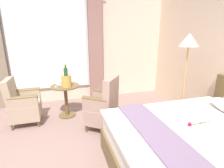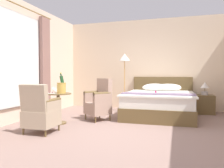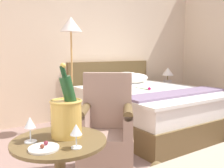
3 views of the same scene
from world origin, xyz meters
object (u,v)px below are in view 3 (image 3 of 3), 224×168
Objects in this scene: nightstand at (167,97)px; floor_lamp_brass at (71,35)px; armchair_by_window at (107,129)px; bedside_lamp at (168,74)px; snack_plate at (44,148)px; wine_glass_near_bucket at (30,124)px; bed at (145,105)px; champagne_bucket at (67,113)px; wine_glass_near_edge at (76,131)px.

floor_lamp_brass reaches higher than nightstand.
nightstand is 0.53× the size of armchair_by_window.
snack_plate is at bearing -145.13° from bedside_lamp.
wine_glass_near_bucket is 1.14m from armchair_by_window.
armchair_by_window reaches higher than bedside_lamp.
floor_lamp_brass is at bearing 59.63° from wine_glass_near_bucket.
floor_lamp_brass is 1.72× the size of armchair_by_window.
bedside_lamp is at bearing 180.00° from nightstand.
bed is at bearing 34.70° from wine_glass_near_bucket.
champagne_bucket is at bearing -145.06° from bedside_lamp.
nightstand is at bearing 34.87° from snack_plate.
champagne_bucket is 0.47× the size of armchair_by_window.
bed reaches higher than armchair_by_window.
armchair_by_window is at bearing -147.06° from nightstand.
bedside_lamp is at bearing 5.20° from floor_lamp_brass.
floor_lamp_brass is 2.59m from wine_glass_near_edge.
armchair_by_window is at bearing 48.87° from wine_glass_near_edge.
bed is 13.22× the size of snack_plate.
champagne_bucket is 0.28m from snack_plate.
bedside_lamp is 0.36× the size of armchair_by_window.
bed is 2.66m from champagne_bucket.
wine_glass_near_bucket is 0.91× the size of snack_plate.
snack_plate is (-0.20, -0.13, -0.14)m from champagne_bucket.
bed is 4.77× the size of champagne_bucket.
champagne_bucket reaches higher than armchair_by_window.
wine_glass_near_edge reaches higher than snack_plate.
floor_lamp_brass reaches higher than wine_glass_near_bucket.
wine_glass_near_edge is at bearing -142.90° from nightstand.
champagne_bucket is 3.03× the size of wine_glass_near_bucket.
nightstand is at bearing 5.20° from floor_lamp_brass.
snack_plate reaches higher than nightstand.
champagne_bucket is 0.99m from armchair_by_window.
wine_glass_near_edge is (-0.04, -0.22, -0.05)m from champagne_bucket.
wine_glass_near_edge is at bearing -142.90° from bedside_lamp.
bedside_lamp is at bearing 34.87° from snack_plate.
nightstand is 3.11× the size of snack_plate.
snack_plate is at bearing -78.70° from wine_glass_near_bucket.
snack_plate is (-1.17, -2.20, -0.78)m from floor_lamp_brass.
floor_lamp_brass is at bearing 78.83° from armchair_by_window.
floor_lamp_brass reaches higher than snack_plate.
wine_glass_near_edge is at bearing -99.56° from champagne_bucket.
bed is 4.25× the size of nightstand.
floor_lamp_brass is at bearing 66.20° from wine_glass_near_edge.
snack_plate is at bearing -142.41° from bed.
bed is 16.14× the size of wine_glass_near_edge.
bedside_lamp reaches higher than snack_plate.
wine_glass_near_edge reaches higher than nightstand.
bedside_lamp is 0.76× the size of champagne_bucket.
wine_glass_near_edge is (-3.30, -2.49, 0.03)m from bedside_lamp.
floor_lamp_brass is 11.14× the size of wine_glass_near_bucket.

